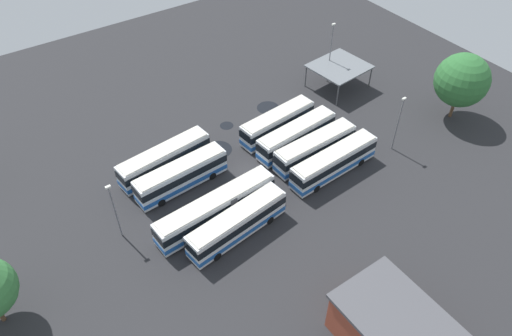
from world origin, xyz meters
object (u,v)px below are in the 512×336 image
at_px(lamp_post_by_building, 398,122).
at_px(lamp_post_near_entrance, 330,51).
at_px(bus_row0_slot4, 334,162).
at_px(lamp_post_mid_lot, 115,209).
at_px(bus_row1_slot0, 165,159).
at_px(bus_row1_slot1, 181,175).
at_px(bus_row1_slot4, 237,223).
at_px(depot_building, 394,332).
at_px(bus_row0_slot3, 315,148).
at_px(bus_row0_slot2, 296,136).
at_px(bus_row1_slot3, 216,208).
at_px(tree_south_edge, 462,80).
at_px(maintenance_shelter, 339,67).
at_px(bus_row0_slot1, 277,123).

distance_m(lamp_post_by_building, lamp_post_near_entrance, 17.66).
bearing_deg(bus_row0_slot4, lamp_post_mid_lot, -12.29).
bearing_deg(bus_row1_slot0, bus_row1_slot1, 95.27).
relative_size(bus_row1_slot0, bus_row1_slot4, 0.99).
bearing_deg(lamp_post_near_entrance, lamp_post_by_building, 78.44).
distance_m(bus_row0_slot4, bus_row1_slot4, 15.33).
xyz_separation_m(bus_row1_slot1, depot_building, (-5.74, 28.89, 0.68)).
bearing_deg(bus_row1_slot4, lamp_post_near_entrance, -147.77).
height_order(bus_row0_slot3, bus_row1_slot4, same).
xyz_separation_m(bus_row1_slot1, lamp_post_by_building, (-26.32, 9.50, 2.61)).
relative_size(bus_row0_slot2, bus_row1_slot1, 1.01).
bearing_deg(bus_row0_slot4, bus_row1_slot3, -5.78).
distance_m(bus_row0_slot2, tree_south_edge, 23.97).
bearing_deg(bus_row1_slot1, maintenance_shelter, -169.17).
xyz_separation_m(bus_row1_slot3, depot_building, (-5.00, 21.93, 0.68)).
bearing_deg(bus_row0_slot3, bus_row1_slot3, 6.36).
bearing_deg(tree_south_edge, lamp_post_mid_lot, -7.48).
distance_m(bus_row0_slot2, lamp_post_mid_lot, 25.34).
bearing_deg(bus_row1_slot4, bus_row1_slot3, -77.49).
bearing_deg(bus_row1_slot0, bus_row0_slot4, 144.23).
height_order(bus_row0_slot1, depot_building, depot_building).
bearing_deg(bus_row1_slot4, bus_row0_slot2, -150.56).
relative_size(bus_row0_slot2, bus_row0_slot4, 0.96).
relative_size(bus_row1_slot1, lamp_post_mid_lot, 1.54).
distance_m(bus_row1_slot0, tree_south_edge, 41.11).
distance_m(bus_row0_slot3, lamp_post_mid_lot, 25.84).
xyz_separation_m(bus_row0_slot3, bus_row0_slot4, (-0.24, 3.36, 0.00)).
bearing_deg(depot_building, bus_row0_slot3, -114.33).
bearing_deg(depot_building, lamp_post_mid_lot, -60.10).
height_order(bus_row0_slot3, maintenance_shelter, maintenance_shelter).
distance_m(bus_row1_slot4, depot_building, 19.26).
xyz_separation_m(bus_row1_slot4, tree_south_edge, (-37.03, -0.93, 4.20)).
xyz_separation_m(bus_row0_slot2, bus_row1_slot4, (14.59, 8.23, 0.00)).
distance_m(maintenance_shelter, lamp_post_mid_lot, 40.23).
relative_size(bus_row1_slot3, bus_row1_slot4, 1.21).
height_order(depot_building, lamp_post_near_entrance, lamp_post_near_entrance).
xyz_separation_m(bus_row1_slot1, maintenance_shelter, (-30.09, -5.75, 1.68)).
height_order(bus_row1_slot0, bus_row1_slot1, same).
relative_size(bus_row0_slot3, maintenance_shelter, 1.38).
relative_size(bus_row0_slot4, lamp_post_by_building, 1.55).
distance_m(bus_row1_slot1, depot_building, 29.46).
bearing_deg(bus_row0_slot1, depot_building, 72.18).
distance_m(bus_row0_slot2, lamp_post_near_entrance, 17.22).
bearing_deg(maintenance_shelter, tree_south_edge, 119.28).
bearing_deg(bus_row0_slot3, bus_row0_slot1, -82.64).
bearing_deg(bus_row0_slot2, bus_row0_slot4, 95.69).
xyz_separation_m(depot_building, tree_south_edge, (-32.73, -19.70, 3.53)).
bearing_deg(bus_row0_slot4, depot_building, 61.68).
relative_size(bus_row1_slot1, depot_building, 1.14).
bearing_deg(lamp_post_mid_lot, lamp_post_near_entrance, -164.64).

